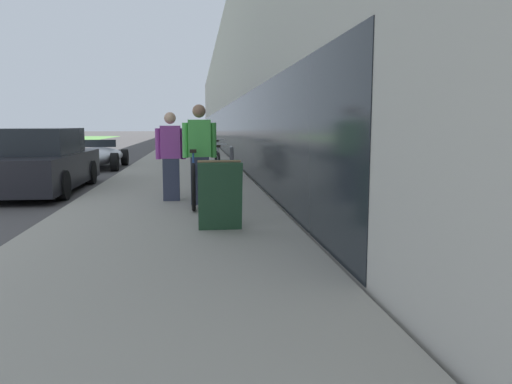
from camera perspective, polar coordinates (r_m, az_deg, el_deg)
The scene contains 11 objects.
sidewalk_slab at distance 27.43m, azimuth -7.77°, elevation 4.66°, with size 3.55×70.00×0.15m.
storefront_facade at distance 36.01m, azimuth 3.41°, elevation 10.75°, with size 10.01×70.00×6.86m.
tandem_bicycle at distance 8.95m, azimuth -7.13°, elevation 1.56°, with size 0.52×2.90×0.96m.
person_rider at distance 8.54m, azimuth -6.46°, elevation 4.27°, with size 0.57×0.22×1.69m.
person_bystander at distance 9.04m, azimuth -9.71°, elevation 4.02°, with size 0.53×0.21×1.57m.
bike_rack_hoop at distance 11.84m, azimuth -2.80°, elevation 3.63°, with size 0.05×0.60×0.84m.
cruiser_bike_nearest at distance 13.03m, azimuth -4.39°, elevation 3.31°, with size 0.52×1.71×0.85m.
cruiser_bike_middle at distance 15.05m, azimuth -4.52°, elevation 4.00°, with size 0.52×1.68×0.92m.
sandwich_board_sign at distance 6.52m, azimuth -4.18°, elevation -0.28°, with size 0.56×0.56×0.90m.
parked_sedan_curbside at distance 12.17m, azimuth -23.41°, elevation 3.06°, with size 1.80×4.54×1.42m.
vintage_roadster_curbside at distance 18.10m, azimuth -17.77°, elevation 3.92°, with size 1.80×4.07×0.97m.
Camera 1 is at (5.71, -6.39, 1.50)m, focal length 35.00 mm.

